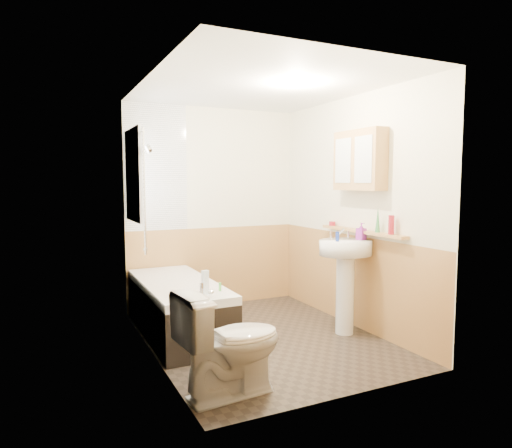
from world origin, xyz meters
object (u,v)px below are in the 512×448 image
object	(u,v)px
medicine_cabinet	(359,160)
pine_shelf	(361,231)
toilet	(230,343)
sink	(345,267)
bathtub	(178,306)

from	to	relation	value
medicine_cabinet	pine_shelf	bearing A→B (deg)	-34.14
toilet	sink	world-z (taller)	sink
bathtub	medicine_cabinet	size ratio (longest dim) A/B	2.51
sink	toilet	bearing A→B (deg)	-164.33
toilet	medicine_cabinet	world-z (taller)	medicine_cabinet
pine_shelf	toilet	bearing A→B (deg)	-156.81
toilet	sink	distance (m)	1.80
bathtub	sink	xyz separation A→B (m)	(1.57, -0.74, 0.41)
sink	pine_shelf	world-z (taller)	sink
toilet	medicine_cabinet	xyz separation A→B (m)	(1.77, 0.79, 1.41)
sink	medicine_cabinet	distance (m)	1.11
sink	pine_shelf	bearing A→B (deg)	-7.14
bathtub	sink	distance (m)	1.79
bathtub	toilet	xyz separation A→B (m)	(-0.03, -1.51, 0.10)
bathtub	pine_shelf	xyz separation A→B (m)	(1.77, -0.73, 0.77)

